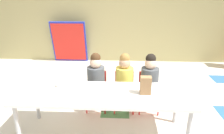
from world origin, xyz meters
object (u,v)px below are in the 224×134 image
Objects in this scene: craft_table at (103,96)px; paper_bag_brown at (146,85)px; folded_activity_table at (69,42)px; donut_powdered_on_plate at (60,84)px; paper_plate_center_table at (122,94)px; seated_child_middle_seat at (124,77)px; seated_child_near_camera at (96,77)px; paper_plate_near_edge at (60,86)px; seated_child_far_right at (150,78)px.

paper_bag_brown is (0.51, 0.01, 0.16)m from craft_table.
donut_powdered_on_plate is (0.57, -2.74, 0.07)m from folded_activity_table.
donut_powdered_on_plate is at bearing 167.85° from paper_plate_center_table.
seated_child_middle_seat is 0.84× the size of folded_activity_table.
paper_plate_near_edge is at bearing -136.34° from seated_child_near_camera.
craft_table is 11.82× the size of paper_plate_near_edge.
paper_bag_brown is 1.22× the size of paper_plate_center_table.
seated_child_middle_seat is 5.10× the size of paper_plate_near_edge.
craft_table is 11.82× the size of paper_plate_center_table.
seated_child_near_camera reaches higher than donut_powdered_on_plate.
craft_table is 9.67× the size of paper_bag_brown.
donut_powdered_on_plate is at bearing -161.58° from seated_child_far_right.
seated_child_middle_seat is 0.63m from paper_bag_brown.
paper_plate_near_edge is (-0.85, -0.41, 0.03)m from seated_child_middle_seat.
seated_child_middle_seat is 0.95m from paper_plate_near_edge.
craft_table is 2.32× the size of seated_child_near_camera.
seated_child_near_camera reaches higher than paper_plate_near_edge.
seated_child_far_right reaches higher than paper_bag_brown.
seated_child_near_camera is at bearing -66.79° from folded_activity_table.
paper_plate_center_table is (0.23, -0.01, 0.05)m from craft_table.
craft_table is 0.24m from paper_plate_center_table.
donut_powdered_on_plate is (-0.82, 0.18, 0.02)m from paper_plate_center_table.
seated_child_near_camera reaches higher than craft_table.
seated_child_far_right is at bearing 18.42° from donut_powdered_on_plate.
paper_plate_near_edge is 1.51× the size of donut_powdered_on_plate.
seated_child_near_camera is 2.54m from folded_activity_table.
seated_child_near_camera and seated_child_far_right have the same top height.
paper_bag_brown is 1.12m from paper_plate_near_edge.
paper_plate_near_edge is at bearing 0.00° from donut_powdered_on_plate.
folded_activity_table is at bearing 111.77° from craft_table.
seated_child_near_camera is 7.68× the size of donut_powdered_on_plate.
folded_activity_table is at bearing 120.03° from paper_bag_brown.
seated_child_near_camera is 0.84× the size of folded_activity_table.
seated_child_far_right is at bearing 41.84° from craft_table.
paper_bag_brown is at bearing 1.23° from craft_table.
folded_activity_table is (-1.16, 2.91, 0.00)m from craft_table.
paper_plate_center_table is at bearing -93.17° from seated_child_middle_seat.
seated_child_far_right is (0.80, 0.00, 0.00)m from seated_child_near_camera.
paper_plate_center_table is at bearing -3.23° from craft_table.
donut_powdered_on_plate is at bearing -154.44° from seated_child_middle_seat.
paper_plate_near_edge is at bearing -78.19° from folded_activity_table.
craft_table is at bearing -15.57° from donut_powdered_on_plate.
paper_plate_center_table is at bearing -64.47° from folded_activity_table.
folded_activity_table is 9.09× the size of donut_powdered_on_plate.
seated_child_middle_seat and seated_child_far_right have the same top height.
seated_child_middle_seat reaches higher than donut_powdered_on_plate.
paper_plate_center_table reaches higher than craft_table.
seated_child_near_camera is at bearing 43.66° from donut_powdered_on_plate.
craft_table is 2.32× the size of seated_child_far_right.
donut_powdered_on_plate reaches higher than paper_plate_center_table.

